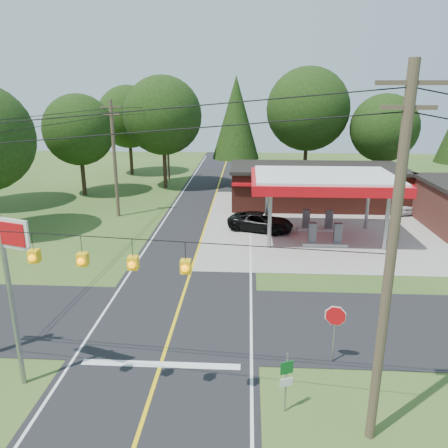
# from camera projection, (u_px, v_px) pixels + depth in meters

# --- Properties ---
(ground) EXTENTS (120.00, 120.00, 0.00)m
(ground) POSITION_uv_depth(u_px,v_px,m) (175.00, 320.00, 21.21)
(ground) COLOR #2D501C
(ground) RESTS_ON ground
(main_highway) EXTENTS (8.00, 120.00, 0.02)m
(main_highway) POSITION_uv_depth(u_px,v_px,m) (175.00, 320.00, 21.21)
(main_highway) COLOR black
(main_highway) RESTS_ON ground
(cross_road) EXTENTS (70.00, 7.00, 0.02)m
(cross_road) POSITION_uv_depth(u_px,v_px,m) (175.00, 320.00, 21.21)
(cross_road) COLOR black
(cross_road) RESTS_ON ground
(lane_center_yellow) EXTENTS (0.15, 110.00, 0.00)m
(lane_center_yellow) POSITION_uv_depth(u_px,v_px,m) (175.00, 320.00, 21.20)
(lane_center_yellow) COLOR yellow
(lane_center_yellow) RESTS_ON main_highway
(gas_canopy) EXTENTS (10.60, 7.40, 4.88)m
(gas_canopy) POSITION_uv_depth(u_px,v_px,m) (324.00, 182.00, 31.89)
(gas_canopy) COLOR gray
(gas_canopy) RESTS_ON ground
(convenience_store) EXTENTS (16.40, 7.55, 3.80)m
(convenience_store) POSITION_uv_depth(u_px,v_px,m) (316.00, 186.00, 42.05)
(convenience_store) COLOR #501F16
(convenience_store) RESTS_ON ground
(utility_pole_near_right) EXTENTS (1.80, 0.30, 11.50)m
(utility_pole_near_right) POSITION_uv_depth(u_px,v_px,m) (390.00, 265.00, 12.38)
(utility_pole_near_right) COLOR #473828
(utility_pole_near_right) RESTS_ON ground
(utility_pole_far_left) EXTENTS (1.80, 0.30, 10.00)m
(utility_pole_far_left) POSITION_uv_depth(u_px,v_px,m) (114.00, 158.00, 37.29)
(utility_pole_far_left) COLOR #473828
(utility_pole_far_left) RESTS_ON ground
(utility_pole_north) EXTENTS (0.30, 0.30, 9.50)m
(utility_pole_north) POSITION_uv_depth(u_px,v_px,m) (168.00, 141.00, 53.56)
(utility_pole_north) COLOR #473828
(utility_pole_north) RESTS_ON ground
(overhead_beacons) EXTENTS (17.04, 2.04, 1.03)m
(overhead_beacons) POSITION_uv_depth(u_px,v_px,m) (106.00, 240.00, 13.71)
(overhead_beacons) COLOR black
(overhead_beacons) RESTS_ON ground
(treeline_backdrop) EXTENTS (70.27, 51.59, 13.30)m
(treeline_backdrop) POSITION_uv_depth(u_px,v_px,m) (222.00, 125.00, 41.88)
(treeline_backdrop) COLOR #332316
(treeline_backdrop) RESTS_ON ground
(suv_car) EXTENTS (6.44, 6.44, 1.43)m
(suv_car) POSITION_uv_depth(u_px,v_px,m) (261.00, 222.00, 34.60)
(suv_car) COLOR black
(suv_car) RESTS_ON ground
(sedan_car) EXTENTS (5.49, 5.49, 1.50)m
(sedan_car) POSITION_uv_depth(u_px,v_px,m) (393.00, 203.00, 40.14)
(sedan_car) COLOR white
(sedan_car) RESTS_ON ground
(big_stop_sign) EXTENTS (2.39, 0.86, 6.71)m
(big_stop_sign) POSITION_uv_depth(u_px,v_px,m) (5.00, 262.00, 15.23)
(big_stop_sign) COLOR gray
(big_stop_sign) RESTS_ON ground
(octagonal_stop_sign) EXTENTS (0.87, 0.26, 2.57)m
(octagonal_stop_sign) POSITION_uv_depth(u_px,v_px,m) (335.00, 320.00, 17.40)
(octagonal_stop_sign) COLOR gray
(octagonal_stop_sign) RESTS_ON ground
(route_sign_post) EXTENTS (0.45, 0.21, 2.32)m
(route_sign_post) POSITION_uv_depth(u_px,v_px,m) (286.00, 378.00, 14.80)
(route_sign_post) COLOR gray
(route_sign_post) RESTS_ON ground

